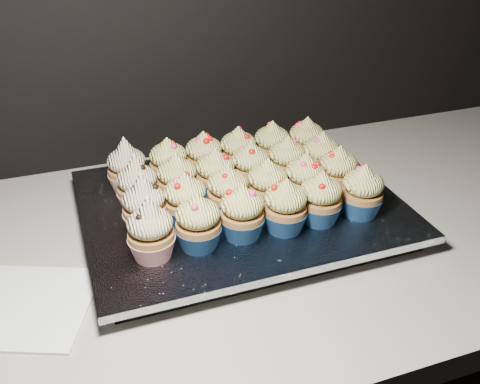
% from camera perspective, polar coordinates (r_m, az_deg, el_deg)
% --- Properties ---
extents(worktop, '(2.44, 0.64, 0.04)m').
position_cam_1_polar(worktop, '(0.81, -13.23, -7.92)').
color(worktop, beige).
rests_on(worktop, cabinet).
extents(napkin, '(0.20, 0.20, 0.00)m').
position_cam_1_polar(napkin, '(0.75, -21.62, -11.25)').
color(napkin, white).
rests_on(napkin, worktop).
extents(baking_tray, '(0.45, 0.34, 0.02)m').
position_cam_1_polar(baking_tray, '(0.85, 0.00, -2.26)').
color(baking_tray, black).
rests_on(baking_tray, worktop).
extents(foil_lining, '(0.49, 0.38, 0.01)m').
position_cam_1_polar(foil_lining, '(0.84, 0.00, -1.29)').
color(foil_lining, silver).
rests_on(foil_lining, baking_tray).
extents(cupcake_0, '(0.06, 0.06, 0.10)m').
position_cam_1_polar(cupcake_0, '(0.71, -9.50, -4.19)').
color(cupcake_0, '#A4161E').
rests_on(cupcake_0, foil_lining).
extents(cupcake_1, '(0.06, 0.06, 0.08)m').
position_cam_1_polar(cupcake_1, '(0.72, -4.49, -3.34)').
color(cupcake_1, navy).
rests_on(cupcake_1, foil_lining).
extents(cupcake_2, '(0.06, 0.06, 0.08)m').
position_cam_1_polar(cupcake_2, '(0.74, 0.23, -2.27)').
color(cupcake_2, navy).
rests_on(cupcake_2, foil_lining).
extents(cupcake_3, '(0.06, 0.06, 0.08)m').
position_cam_1_polar(cupcake_3, '(0.76, 4.86, -1.60)').
color(cupcake_3, navy).
rests_on(cupcake_3, foil_lining).
extents(cupcake_4, '(0.06, 0.06, 0.08)m').
position_cam_1_polar(cupcake_4, '(0.78, 8.59, -0.74)').
color(cupcake_4, navy).
rests_on(cupcake_4, foil_lining).
extents(cupcake_5, '(0.06, 0.06, 0.08)m').
position_cam_1_polar(cupcake_5, '(0.81, 12.91, -0.00)').
color(cupcake_5, navy).
rests_on(cupcake_5, foil_lining).
extents(cupcake_6, '(0.06, 0.06, 0.10)m').
position_cam_1_polar(cupcake_6, '(0.76, -10.17, -1.55)').
color(cupcake_6, '#A4161E').
rests_on(cupcake_6, foil_lining).
extents(cupcake_7, '(0.06, 0.06, 0.08)m').
position_cam_1_polar(cupcake_7, '(0.77, -5.83, -0.93)').
color(cupcake_7, navy).
rests_on(cupcake_7, foil_lining).
extents(cupcake_8, '(0.06, 0.06, 0.08)m').
position_cam_1_polar(cupcake_8, '(0.79, -1.30, -0.02)').
color(cupcake_8, navy).
rests_on(cupcake_8, foil_lining).
extents(cupcake_9, '(0.06, 0.06, 0.08)m').
position_cam_1_polar(cupcake_9, '(0.81, 2.93, 0.66)').
color(cupcake_9, navy).
rests_on(cupcake_9, foil_lining).
extents(cupcake_10, '(0.06, 0.06, 0.08)m').
position_cam_1_polar(cupcake_10, '(0.83, 6.92, 1.34)').
color(cupcake_10, navy).
rests_on(cupcake_10, foil_lining).
extents(cupcake_11, '(0.06, 0.06, 0.08)m').
position_cam_1_polar(cupcake_11, '(0.86, 10.38, 2.10)').
color(cupcake_11, navy).
rests_on(cupcake_11, foil_lining).
extents(cupcake_12, '(0.06, 0.06, 0.10)m').
position_cam_1_polar(cupcake_12, '(0.81, -10.88, 0.63)').
color(cupcake_12, '#A4161E').
rests_on(cupcake_12, foil_lining).
extents(cupcake_13, '(0.06, 0.06, 0.08)m').
position_cam_1_polar(cupcake_13, '(0.83, -6.72, 1.24)').
color(cupcake_13, navy).
rests_on(cupcake_13, foil_lining).
extents(cupcake_14, '(0.06, 0.06, 0.08)m').
position_cam_1_polar(cupcake_14, '(0.84, -2.62, 1.88)').
color(cupcake_14, navy).
rests_on(cupcake_14, foil_lining).
extents(cupcake_15, '(0.06, 0.06, 0.08)m').
position_cam_1_polar(cupcake_15, '(0.86, 1.14, 2.69)').
color(cupcake_15, navy).
rests_on(cupcake_15, foil_lining).
extents(cupcake_16, '(0.06, 0.06, 0.08)m').
position_cam_1_polar(cupcake_16, '(0.88, 5.01, 3.27)').
color(cupcake_16, navy).
rests_on(cupcake_16, foil_lining).
extents(cupcake_17, '(0.06, 0.06, 0.08)m').
position_cam_1_polar(cupcake_17, '(0.90, 8.62, 3.74)').
color(cupcake_17, navy).
rests_on(cupcake_17, foil_lining).
extents(cupcake_18, '(0.06, 0.06, 0.10)m').
position_cam_1_polar(cupcake_18, '(0.87, -11.96, 2.53)').
color(cupcake_18, '#A4161E').
rests_on(cupcake_18, foil_lining).
extents(cupcake_19, '(0.06, 0.06, 0.08)m').
position_cam_1_polar(cupcake_19, '(0.88, -7.61, 3.04)').
color(cupcake_19, navy).
rests_on(cupcake_19, foil_lining).
extents(cupcake_20, '(0.06, 0.06, 0.08)m').
position_cam_1_polar(cupcake_20, '(0.89, -3.85, 3.78)').
color(cupcake_20, navy).
rests_on(cupcake_20, foil_lining).
extents(cupcake_21, '(0.06, 0.06, 0.08)m').
position_cam_1_polar(cupcake_21, '(0.91, -0.18, 4.33)').
color(cupcake_21, navy).
rests_on(cupcake_21, foil_lining).
extents(cupcake_22, '(0.06, 0.06, 0.08)m').
position_cam_1_polar(cupcake_22, '(0.93, 3.41, 4.97)').
color(cupcake_22, navy).
rests_on(cupcake_22, foil_lining).
extents(cupcake_23, '(0.06, 0.06, 0.08)m').
position_cam_1_polar(cupcake_23, '(0.95, 7.08, 5.38)').
color(cupcake_23, navy).
rests_on(cupcake_23, foil_lining).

